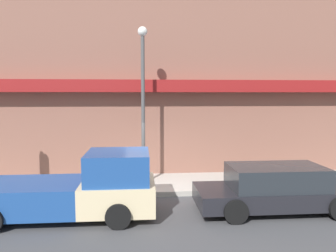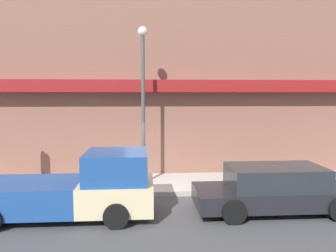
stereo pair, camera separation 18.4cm
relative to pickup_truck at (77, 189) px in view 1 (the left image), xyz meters
name	(u,v)px [view 1 (the left image)]	position (x,y,z in m)	size (l,w,h in m)	color
ground_plane	(162,197)	(2.58, 1.63, -0.82)	(80.00, 80.00, 0.00)	#424244
sidewalk	(159,184)	(2.58, 2.98, -0.73)	(36.00, 2.71, 0.18)	#ADA89E
building	(155,73)	(2.57, 5.82, 3.74)	(19.80, 3.80, 10.41)	brown
pickup_truck	(77,189)	(0.00, 0.00, 0.00)	(5.25, 2.21, 1.90)	beige
parked_car	(276,189)	(5.97, 0.00, -0.13)	(4.87, 2.03, 1.40)	black
fire_hydrant	(246,175)	(5.81, 2.37, -0.30)	(0.18, 0.18, 0.70)	#196633
street_lamp	(143,87)	(1.97, 2.86, 3.00)	(0.36, 0.36, 5.86)	#4C4C4C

